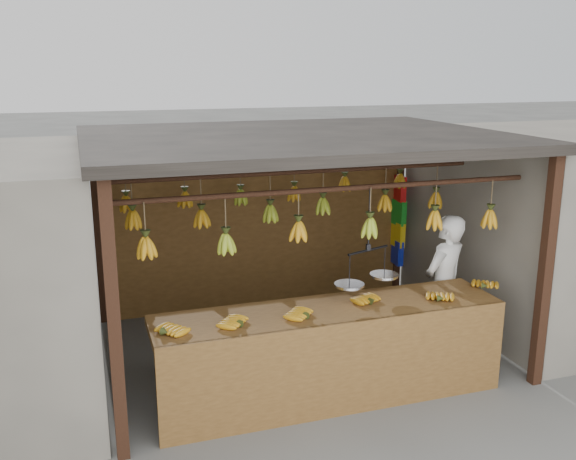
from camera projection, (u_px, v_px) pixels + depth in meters
name	position (u px, v px, depth m)	size (l,w,h in m)	color
ground	(296.00, 348.00, 7.19)	(80.00, 80.00, 0.00)	#5B5B57
stall	(287.00, 170.00, 7.00)	(4.30, 3.30, 2.40)	black
neighbor_right	(569.00, 225.00, 7.99)	(3.00, 3.00, 2.30)	slate
counter	(335.00, 334.00, 5.86)	(3.49, 0.75, 0.96)	brown
hanging_bananas	(297.00, 209.00, 6.78)	(3.60, 2.20, 0.36)	#C68615
balance_scale	(367.00, 275.00, 6.09)	(0.71, 0.43, 0.92)	black
vendor	(444.00, 286.00, 6.89)	(0.57, 0.37, 1.56)	white
bag_bundles	(398.00, 222.00, 8.77)	(0.08, 0.26, 1.24)	red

